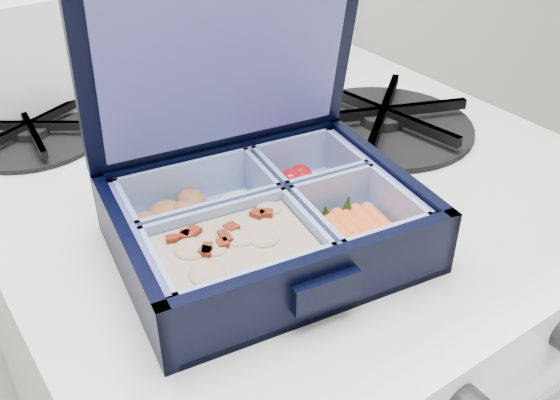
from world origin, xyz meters
TOP-DOWN VIEW (x-y plane):
  - bento_box at (-0.67, 1.59)m, footprint 0.26×0.21m
  - burner_grate at (-0.45, 1.70)m, footprint 0.26×0.26m
  - burner_grate_rear at (-0.77, 1.90)m, footprint 0.20×0.20m
  - fork at (-0.59, 1.73)m, footprint 0.07×0.20m

SIDE VIEW (x-z plane):
  - fork at x=-0.59m, z-range 0.85..0.86m
  - burner_grate_rear at x=-0.77m, z-range 0.85..0.87m
  - burner_grate at x=-0.45m, z-range 0.85..0.88m
  - bento_box at x=-0.67m, z-range 0.85..0.90m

